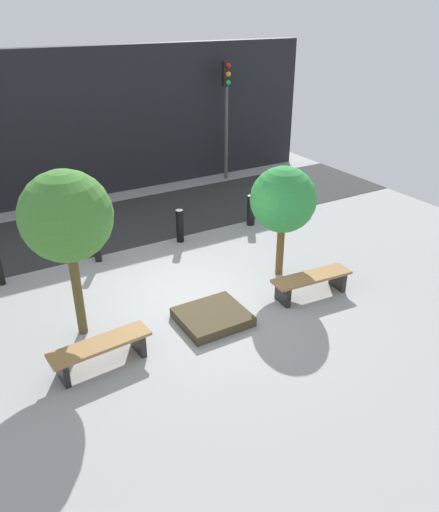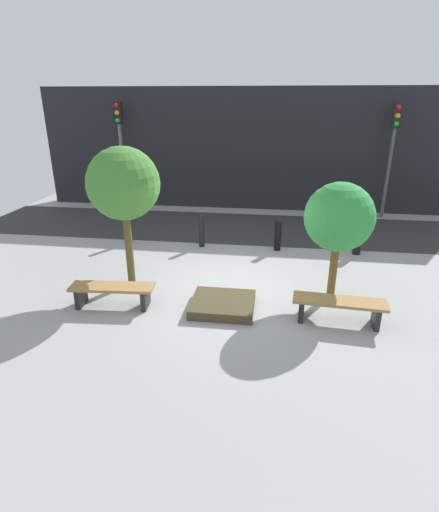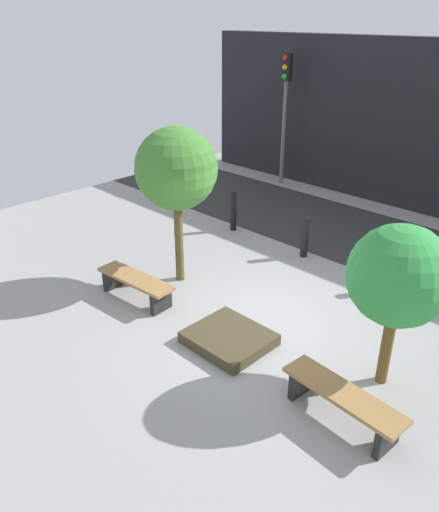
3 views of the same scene
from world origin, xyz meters
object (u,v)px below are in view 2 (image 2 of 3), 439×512
bollard_center (278,236)px  traffic_light_mid_west (393,141)px  bollard_far_left (129,226)px  traffic_light_west (120,137)px  tree_behind_right_bench (339,218)px  bench_left (113,291)px  bollard_right (358,239)px  tree_behind_left_bench (123,185)px  bench_right (339,306)px  planter_bed (223,304)px  bollard_left (202,231)px

bollard_center → traffic_light_mid_west: (3.77, 3.93, 2.25)m
bollard_center → bollard_far_left: bearing=180.0°
bollard_center → traffic_light_west: bearing=146.7°
tree_behind_right_bench → bollard_center: bearing=113.7°
bollard_center → traffic_light_mid_west: traffic_light_mid_west is taller
bench_left → traffic_light_mid_west: traffic_light_mid_west is taller
tree_behind_right_bench → bollard_right: tree_behind_right_bench is taller
tree_behind_left_bench → bollard_center: (3.39, 2.70, -1.91)m
tree_behind_left_bench → bench_right: bearing=-13.8°
tree_behind_right_bench → traffic_light_mid_west: traffic_light_mid_west is taller
bench_right → tree_behind_left_bench: tree_behind_left_bench is taller
bollard_far_left → traffic_light_mid_west: size_ratio=0.26×
bench_left → tree_behind_left_bench: 2.30m
traffic_light_west → bollard_center: bearing=-33.3°
planter_bed → tree_behind_right_bench: (2.29, 0.92, 1.69)m
bench_left → tree_behind_right_bench: 4.93m
planter_bed → bench_right: bearing=-5.0°
bollard_far_left → traffic_light_west: (-1.57, 3.93, 2.20)m
planter_bed → bollard_right: bollard_right is taller
bench_left → bollard_center: 5.11m
bollard_center → traffic_light_west: (-5.97, 3.93, 2.28)m
bench_right → bollard_left: bollard_left is taller
planter_bed → tree_behind_left_bench: tree_behind_left_bench is taller
bollard_right → traffic_light_west: (-8.17, 3.93, 2.29)m
tree_behind_right_bench → bollard_far_left: bearing=154.2°
traffic_light_mid_west → bollard_right: bearing=-111.8°
bollard_far_left → bollard_right: bollard_far_left is taller
bollard_left → traffic_light_mid_west: (5.97, 3.93, 2.22)m
bollard_right → bollard_left: bearing=180.0°
planter_bed → bollard_right: (3.30, 3.62, 0.33)m
bollard_left → traffic_light_west: traffic_light_west is taller
traffic_light_mid_west → planter_bed: bearing=-122.8°
bench_right → bollard_left: size_ratio=1.89×
tree_behind_left_bench → bollard_right: tree_behind_left_bench is taller
planter_bed → bollard_center: 3.80m
bollard_far_left → bollard_left: (2.20, 0.00, -0.04)m
bollard_center → bollard_right: size_ratio=1.02×
bench_left → bollard_far_left: size_ratio=1.70×
bench_left → bollard_right: bollard_right is taller
tree_behind_right_bench → traffic_light_mid_west: size_ratio=0.64×
bollard_left → traffic_light_mid_west: traffic_light_mid_west is taller
tree_behind_right_bench → traffic_light_mid_west: bearing=68.7°
traffic_light_west → bollard_far_left: bearing=-68.2°
planter_bed → bollard_right: size_ratio=1.50×
bench_left → bench_right: (4.57, 0.00, 0.00)m
bench_right → bollard_far_left: size_ratio=1.73×
planter_bed → bollard_right: 4.91m
traffic_light_mid_west → bollard_center: bearing=-133.8°
tree_behind_right_bench → bollard_far_left: size_ratio=2.43×
bench_left → tree_behind_left_bench: bearing=85.5°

